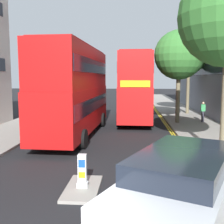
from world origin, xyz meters
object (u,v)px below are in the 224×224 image
at_px(double_decker_bus_away, 75,88).
at_px(taxi_minivan, 179,202).
at_px(keep_left_bollard, 82,172).
at_px(pedestrian_far, 203,111).
at_px(double_decker_bus_oncoming, 136,85).

distance_m(double_decker_bus_away, taxi_minivan, 12.77).
distance_m(keep_left_bollard, pedestrian_far, 15.91).
distance_m(double_decker_bus_away, pedestrian_far, 11.01).
height_order(double_decker_bus_oncoming, pedestrian_far, double_decker_bus_oncoming).
bearing_deg(pedestrian_far, taxi_minivan, -105.43).
bearing_deg(keep_left_bollard, double_decker_bus_oncoming, 82.89).
bearing_deg(taxi_minivan, double_decker_bus_oncoming, 92.20).
distance_m(taxi_minivan, pedestrian_far, 17.76).
xyz_separation_m(double_decker_bus_oncoming, taxi_minivan, (0.71, -18.46, -1.96)).
distance_m(keep_left_bollard, double_decker_bus_away, 9.26).
bearing_deg(double_decker_bus_away, keep_left_bollard, -76.95).
bearing_deg(pedestrian_far, keep_left_bollard, -117.57).
height_order(double_decker_bus_away, pedestrian_far, double_decker_bus_away).
distance_m(double_decker_bus_oncoming, pedestrian_far, 5.96).
height_order(keep_left_bollard, double_decker_bus_oncoming, double_decker_bus_oncoming).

